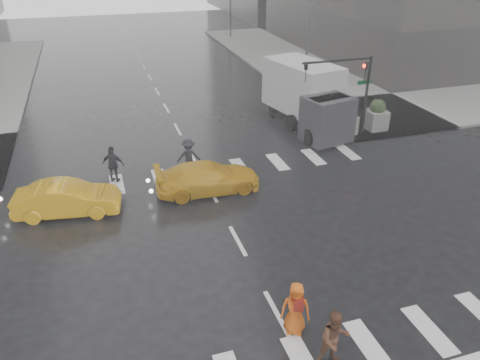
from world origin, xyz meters
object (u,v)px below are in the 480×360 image
object	(u,v)px
pedestrian_brown	(335,339)
pedestrian_orange	(296,308)
box_truck	(308,95)
taxi_mid	(67,199)
traffic_signal_pole	(352,81)

from	to	relation	value
pedestrian_brown	pedestrian_orange	bearing A→B (deg)	112.82
pedestrian_brown	box_truck	size ratio (longest dim) A/B	0.26
taxi_mid	pedestrian_brown	bearing A→B (deg)	-137.82
traffic_signal_pole	pedestrian_orange	world-z (taller)	traffic_signal_pole
box_truck	pedestrian_orange	bearing A→B (deg)	-128.08
taxi_mid	box_truck	distance (m)	14.94
taxi_mid	box_truck	bearing A→B (deg)	-57.16
traffic_signal_pole	pedestrian_brown	distance (m)	16.61
traffic_signal_pole	taxi_mid	xyz separation A→B (m)	(-15.07, -4.03, -2.52)
pedestrian_orange	taxi_mid	size ratio (longest dim) A/B	0.41
box_truck	traffic_signal_pole	bearing A→B (deg)	-66.64
taxi_mid	traffic_signal_pole	bearing A→B (deg)	-66.56
pedestrian_brown	pedestrian_orange	xyz separation A→B (m)	(-0.52, 1.37, -0.02)
pedestrian_brown	box_truck	xyz separation A→B (m)	(6.77, 16.32, 1.07)
traffic_signal_pole	box_truck	size ratio (longest dim) A/B	0.66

